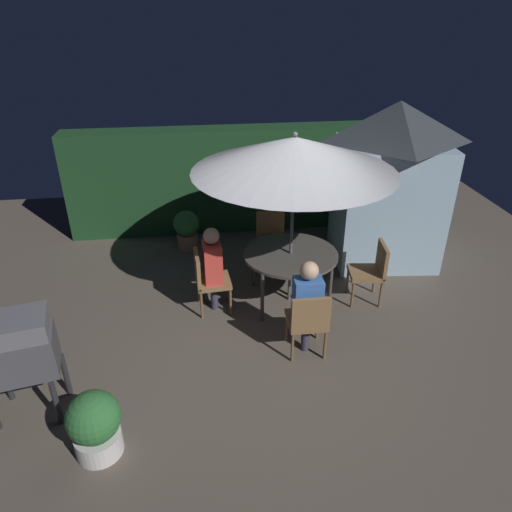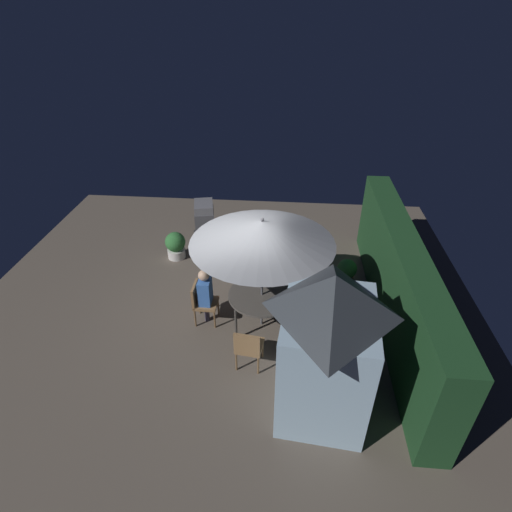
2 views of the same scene
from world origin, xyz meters
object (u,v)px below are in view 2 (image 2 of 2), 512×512
(potted_plant_by_shed, at_px, (176,245))
(person_in_blue, at_px, (205,290))
(person_in_red, at_px, (262,263))
(chair_near_shed, at_px, (261,270))
(bbq_grill, at_px, (204,215))
(garden_shed, at_px, (327,344))
(chair_far_side, at_px, (202,300))
(chair_toward_hedge, at_px, (249,346))
(patio_table, at_px, (262,297))
(potted_plant_by_grill, at_px, (347,272))
(chair_toward_house, at_px, (318,305))
(patio_umbrella, at_px, (262,232))

(potted_plant_by_shed, height_order, person_in_blue, person_in_blue)
(person_in_red, bearing_deg, chair_near_shed, -175.56)
(person_in_red, bearing_deg, bbq_grill, -140.42)
(garden_shed, bearing_deg, chair_far_side, -128.00)
(chair_toward_hedge, bearing_deg, patio_table, 172.75)
(garden_shed, distance_m, bbq_grill, 5.68)
(chair_near_shed, height_order, potted_plant_by_shed, chair_near_shed)
(bbq_grill, height_order, chair_near_shed, bbq_grill)
(chair_far_side, xyz_separation_m, potted_plant_by_grill, (-1.45, 3.06, -0.15))
(potted_plant_by_shed, xyz_separation_m, person_in_red, (1.24, 2.28, 0.42))
(chair_far_side, bearing_deg, potted_plant_by_grill, 115.32)
(chair_toward_house, xyz_separation_m, potted_plant_by_shed, (-2.25, -3.48, -0.15))
(chair_near_shed, bearing_deg, person_in_red, 4.44)
(garden_shed, height_order, person_in_red, garden_shed)
(patio_table, height_order, chair_far_side, chair_far_side)
(chair_near_shed, bearing_deg, bbq_grill, -139.31)
(potted_plant_by_grill, bearing_deg, potted_plant_by_shed, -101.56)
(garden_shed, distance_m, person_in_red, 3.17)
(chair_toward_house, bearing_deg, chair_toward_hedge, -45.52)
(patio_umbrella, height_order, chair_toward_hedge, patio_umbrella)
(chair_near_shed, distance_m, chair_toward_hedge, 2.34)
(potted_plant_by_shed, bearing_deg, bbq_grill, 140.97)
(person_in_red, relative_size, person_in_blue, 1.00)
(bbq_grill, xyz_separation_m, chair_toward_house, (3.02, 2.86, -0.33))
(garden_shed, xyz_separation_m, person_in_blue, (-1.81, -2.24, -0.54))
(garden_shed, bearing_deg, patio_umbrella, -148.42)
(garden_shed, relative_size, person_in_red, 2.06)
(patio_umbrella, height_order, chair_near_shed, patio_umbrella)
(garden_shed, bearing_deg, potted_plant_by_grill, 167.21)
(chair_toward_hedge, bearing_deg, chair_near_shed, 178.63)
(chair_toward_hedge, height_order, person_in_blue, person_in_blue)
(garden_shed, distance_m, patio_table, 2.19)
(chair_near_shed, xyz_separation_m, potted_plant_by_shed, (-1.15, -2.28, -0.15))
(person_in_blue, bearing_deg, patio_umbrella, 89.12)
(patio_table, xyz_separation_m, person_in_red, (-1.09, -0.08, 0.07))
(chair_far_side, xyz_separation_m, potted_plant_by_shed, (-2.31, -1.15, -0.15))
(person_in_blue, bearing_deg, garden_shed, 50.98)
(garden_shed, height_order, chair_toward_hedge, garden_shed)
(bbq_grill, bearing_deg, chair_toward_hedge, 20.55)
(potted_plant_by_grill, bearing_deg, garden_shed, -12.79)
(bbq_grill, bearing_deg, garden_shed, 30.18)
(chair_toward_hedge, xyz_separation_m, potted_plant_by_grill, (-2.63, 1.99, -0.15))
(chair_far_side, distance_m, chair_toward_hedge, 1.59)
(bbq_grill, bearing_deg, chair_toward_house, 43.43)
(chair_far_side, relative_size, chair_toward_house, 1.00)
(patio_umbrella, xyz_separation_m, potted_plant_by_shed, (-2.33, -2.37, -1.81))
(patio_table, distance_m, person_in_blue, 1.13)
(bbq_grill, xyz_separation_m, chair_near_shed, (1.92, 1.65, -0.33))
(garden_shed, xyz_separation_m, chair_far_side, (-1.81, -2.32, -0.80))
(person_in_red, bearing_deg, patio_umbrella, 4.44)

